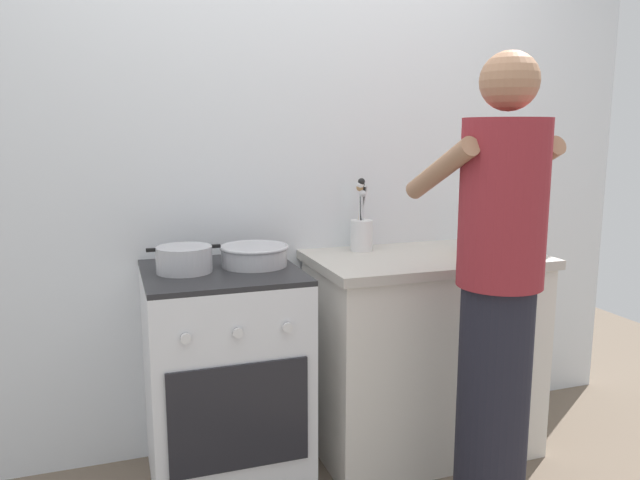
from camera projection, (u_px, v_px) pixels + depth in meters
name	position (u px, v px, depth m)	size (l,w,h in m)	color
back_wall	(324.00, 172.00, 2.86)	(3.20, 0.10, 2.50)	silver
countertop	(422.00, 352.00, 2.78)	(1.00, 0.60, 0.90)	silver
stove_range	(224.00, 378.00, 2.49)	(0.60, 0.62, 0.90)	silver
pot	(184.00, 259.00, 2.37)	(0.28, 0.21, 0.10)	#B2B2B7
mixing_bowl	(254.00, 254.00, 2.48)	(0.28, 0.28, 0.08)	#B7B7BC
utensil_crock	(361.00, 228.00, 2.78)	(0.10, 0.10, 0.33)	silver
oil_bottle	(469.00, 231.00, 2.70)	(0.07, 0.07, 0.25)	gold
person	(498.00, 296.00, 2.18)	(0.41, 0.50, 1.70)	black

